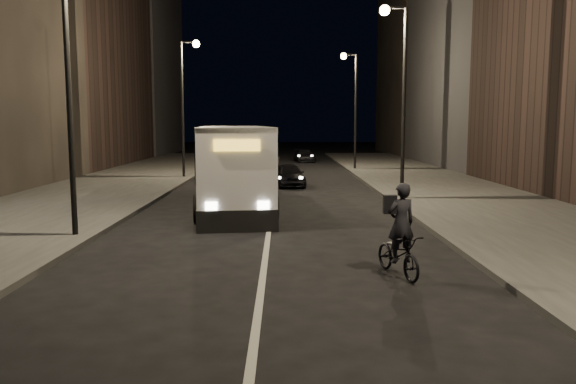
{
  "coord_description": "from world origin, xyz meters",
  "views": [
    {
      "loc": [
        0.45,
        -12.09,
        3.37
      ],
      "look_at": [
        0.59,
        3.13,
        1.5
      ],
      "focal_mm": 35.0,
      "sensor_mm": 36.0,
      "label": 1
    }
  ],
  "objects_px": {
    "streetlight_right_mid": "(398,76)",
    "streetlight_left_near": "(76,52)",
    "car_mid": "(220,165)",
    "car_far": "(304,156)",
    "city_bus": "(233,163)",
    "car_near": "(290,175)",
    "streetlight_right_far": "(352,95)",
    "cyclist_on_bicycle": "(399,245)",
    "streetlight_left_far": "(186,90)"
  },
  "relations": [
    {
      "from": "streetlight_right_mid",
      "to": "streetlight_right_far",
      "type": "distance_m",
      "value": 16.0
    },
    {
      "from": "car_mid",
      "to": "car_far",
      "type": "distance_m",
      "value": 14.85
    },
    {
      "from": "city_bus",
      "to": "car_mid",
      "type": "distance_m",
      "value": 12.83
    },
    {
      "from": "streetlight_right_far",
      "to": "streetlight_left_near",
      "type": "relative_size",
      "value": 1.0
    },
    {
      "from": "streetlight_left_far",
      "to": "streetlight_left_near",
      "type": "bearing_deg",
      "value": -90.0
    },
    {
      "from": "streetlight_right_mid",
      "to": "streetlight_left_far",
      "type": "height_order",
      "value": "same"
    },
    {
      "from": "car_mid",
      "to": "car_far",
      "type": "height_order",
      "value": "car_mid"
    },
    {
      "from": "streetlight_left_far",
      "to": "cyclist_on_bicycle",
      "type": "relative_size",
      "value": 3.87
    },
    {
      "from": "streetlight_right_mid",
      "to": "streetlight_left_near",
      "type": "xyz_separation_m",
      "value": [
        -10.66,
        -8.0,
        0.0
      ]
    },
    {
      "from": "city_bus",
      "to": "car_mid",
      "type": "xyz_separation_m",
      "value": [
        -2.0,
        12.63,
        -1.05
      ]
    },
    {
      "from": "streetlight_right_far",
      "to": "car_near",
      "type": "relative_size",
      "value": 2.24
    },
    {
      "from": "streetlight_right_mid",
      "to": "streetlight_left_near",
      "type": "height_order",
      "value": "same"
    },
    {
      "from": "streetlight_left_far",
      "to": "car_mid",
      "type": "height_order",
      "value": "streetlight_left_far"
    },
    {
      "from": "car_near",
      "to": "car_mid",
      "type": "bearing_deg",
      "value": 122.08
    },
    {
      "from": "streetlight_right_far",
      "to": "streetlight_left_far",
      "type": "distance_m",
      "value": 12.24
    },
    {
      "from": "cyclist_on_bicycle",
      "to": "car_far",
      "type": "height_order",
      "value": "cyclist_on_bicycle"
    },
    {
      "from": "streetlight_left_near",
      "to": "car_near",
      "type": "relative_size",
      "value": 2.24
    },
    {
      "from": "car_mid",
      "to": "streetlight_right_mid",
      "type": "bearing_deg",
      "value": 121.09
    },
    {
      "from": "streetlight_left_near",
      "to": "streetlight_left_far",
      "type": "height_order",
      "value": "same"
    },
    {
      "from": "city_bus",
      "to": "streetlight_left_near",
      "type": "bearing_deg",
      "value": -124.39
    },
    {
      "from": "streetlight_right_mid",
      "to": "car_far",
      "type": "relative_size",
      "value": 2.12
    },
    {
      "from": "streetlight_left_near",
      "to": "city_bus",
      "type": "height_order",
      "value": "streetlight_left_near"
    },
    {
      "from": "streetlight_left_far",
      "to": "car_far",
      "type": "bearing_deg",
      "value": 63.25
    },
    {
      "from": "streetlight_right_mid",
      "to": "cyclist_on_bicycle",
      "type": "xyz_separation_m",
      "value": [
        -2.33,
        -12.02,
        -4.66
      ]
    },
    {
      "from": "streetlight_left_far",
      "to": "city_bus",
      "type": "distance_m",
      "value": 12.2
    },
    {
      "from": "streetlight_left_near",
      "to": "city_bus",
      "type": "relative_size",
      "value": 0.67
    },
    {
      "from": "city_bus",
      "to": "car_far",
      "type": "distance_m",
      "value": 26.56
    },
    {
      "from": "streetlight_left_far",
      "to": "city_bus",
      "type": "xyz_separation_m",
      "value": [
        3.73,
        -11.04,
        -3.6
      ]
    },
    {
      "from": "car_mid",
      "to": "car_far",
      "type": "bearing_deg",
      "value": -120.07
    },
    {
      "from": "streetlight_right_mid",
      "to": "cyclist_on_bicycle",
      "type": "bearing_deg",
      "value": -100.96
    },
    {
      "from": "streetlight_right_mid",
      "to": "car_mid",
      "type": "relative_size",
      "value": 1.86
    },
    {
      "from": "streetlight_right_far",
      "to": "car_near",
      "type": "xyz_separation_m",
      "value": [
        -4.53,
        -10.01,
        -4.74
      ]
    },
    {
      "from": "cyclist_on_bicycle",
      "to": "car_far",
      "type": "relative_size",
      "value": 0.55
    },
    {
      "from": "streetlight_right_mid",
      "to": "streetlight_left_near",
      "type": "relative_size",
      "value": 1.0
    },
    {
      "from": "streetlight_left_near",
      "to": "streetlight_right_far",
      "type": "bearing_deg",
      "value": 66.04
    },
    {
      "from": "streetlight_right_far",
      "to": "cyclist_on_bicycle",
      "type": "distance_m",
      "value": 28.5
    },
    {
      "from": "streetlight_left_near",
      "to": "city_bus",
      "type": "distance_m",
      "value": 8.68
    },
    {
      "from": "city_bus",
      "to": "car_near",
      "type": "relative_size",
      "value": 3.37
    },
    {
      "from": "streetlight_left_near",
      "to": "cyclist_on_bicycle",
      "type": "relative_size",
      "value": 3.87
    },
    {
      "from": "cyclist_on_bicycle",
      "to": "streetlight_left_near",
      "type": "bearing_deg",
      "value": 137.35
    },
    {
      "from": "streetlight_left_far",
      "to": "cyclist_on_bicycle",
      "type": "xyz_separation_m",
      "value": [
        8.34,
        -22.02,
        -4.66
      ]
    },
    {
      "from": "car_far",
      "to": "city_bus",
      "type": "bearing_deg",
      "value": -105.67
    },
    {
      "from": "car_near",
      "to": "car_far",
      "type": "height_order",
      "value": "car_near"
    },
    {
      "from": "streetlight_left_far",
      "to": "cyclist_on_bicycle",
      "type": "height_order",
      "value": "streetlight_left_far"
    },
    {
      "from": "streetlight_left_near",
      "to": "city_bus",
      "type": "xyz_separation_m",
      "value": [
        3.73,
        6.96,
        -3.6
      ]
    },
    {
      "from": "streetlight_left_far",
      "to": "car_mid",
      "type": "bearing_deg",
      "value": 42.47
    },
    {
      "from": "streetlight_right_mid",
      "to": "city_bus",
      "type": "bearing_deg",
      "value": -171.45
    },
    {
      "from": "city_bus",
      "to": "car_far",
      "type": "xyz_separation_m",
      "value": [
        3.93,
        26.24,
        -1.21
      ]
    },
    {
      "from": "streetlight_right_far",
      "to": "car_mid",
      "type": "relative_size",
      "value": 1.86
    },
    {
      "from": "car_far",
      "to": "streetlight_left_near",
      "type": "bearing_deg",
      "value": -110.15
    }
  ]
}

